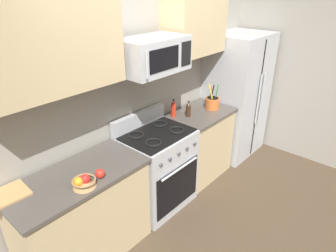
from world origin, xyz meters
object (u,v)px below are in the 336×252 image
range_oven (157,168)px  microwave (153,55)px  refrigerator (236,96)px  cutting_board (4,196)px  fruit_basket (84,182)px  apple_loose (100,173)px  bottle_hot_sauce (174,109)px  utensil_crock (212,103)px  bottle_soy (188,110)px

range_oven → microwave: 1.28m
refrigerator → cutting_board: (-3.18, 0.19, 0.04)m
fruit_basket → apple_loose: size_ratio=2.32×
apple_loose → cutting_board: bearing=151.0°
range_oven → bottle_hot_sauce: (0.48, 0.17, 0.54)m
utensil_crock → fruit_basket: (-2.04, -0.14, -0.04)m
utensil_crock → microwave: bearing=176.2°
fruit_basket → microwave: bearing=11.1°
range_oven → bottle_soy: bottle_soy is taller
range_oven → bottle_hot_sauce: 0.74m
microwave → fruit_basket: size_ratio=3.71×
refrigerator → bottle_hot_sauce: 1.22m
refrigerator → utensil_crock: bearing=-178.0°
microwave → bottle_hot_sauce: (0.48, 0.14, -0.74)m
cutting_board → bottle_hot_sauce: (1.99, -0.00, 0.09)m
fruit_basket → bottle_soy: bearing=7.4°
microwave → fruit_basket: bearing=-168.9°
bottle_hot_sauce → bottle_soy: (0.11, -0.14, -0.01)m
range_oven → cutting_board: size_ratio=3.23×
refrigerator → cutting_board: 3.19m
refrigerator → bottle_hot_sauce: size_ratio=8.05×
bottle_hot_sauce → refrigerator: bearing=-8.9°
fruit_basket → bottle_hot_sauce: (1.52, 0.35, 0.06)m
microwave → bottle_hot_sauce: bearing=16.8°
apple_loose → bottle_soy: bearing=8.2°
cutting_board → apple_loose: bearing=-29.0°
fruit_basket → cutting_board: size_ratio=0.56×
microwave → fruit_basket: (-1.03, -0.20, -0.80)m
utensil_crock → cutting_board: bearing=175.2°
range_oven → apple_loose: size_ratio=13.44×
range_oven → bottle_hot_sauce: size_ratio=4.97×
apple_loose → fruit_basket: bearing=179.8°
bottle_hot_sauce → apple_loose: bearing=-165.6°
refrigerator → cutting_board: refrigerator is taller
microwave → bottle_hot_sauce: size_ratio=3.18×
range_oven → fruit_basket: (-1.03, -0.18, 0.48)m
apple_loose → cutting_board: 0.72m
utensil_crock → apple_loose: 1.88m
bottle_soy → refrigerator: bearing=-2.6°
utensil_crock → bottle_soy: bearing=169.8°
range_oven → bottle_hot_sauce: bottle_hot_sauce is taller
apple_loose → bottle_hot_sauce: bottle_hot_sauce is taller
microwave → bottle_hot_sauce: microwave is taller
fruit_basket → apple_loose: (0.16, -0.00, -0.00)m
apple_loose → utensil_crock: bearing=4.2°
bottle_soy → apple_loose: bearing=-171.8°
fruit_basket → utensil_crock: bearing=3.9°
range_oven → cutting_board: 1.58m
refrigerator → microwave: 1.89m
microwave → utensil_crock: 1.26m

